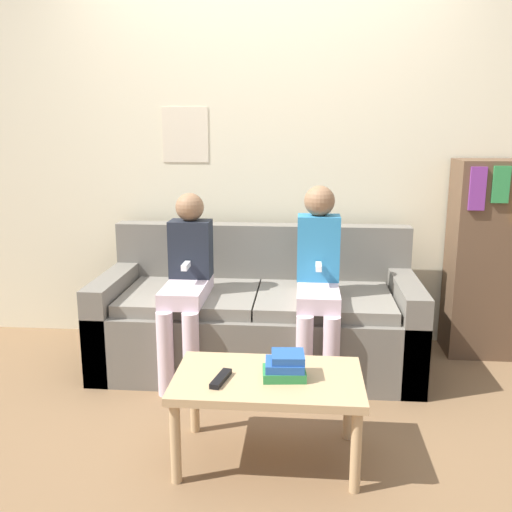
# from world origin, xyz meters

# --- Properties ---
(ground_plane) EXTENTS (10.00, 10.00, 0.00)m
(ground_plane) POSITION_xyz_m (0.00, 0.00, 0.00)
(ground_plane) COLOR brown
(wall_back) EXTENTS (8.00, 0.07, 2.60)m
(wall_back) POSITION_xyz_m (-0.00, 1.03, 1.30)
(wall_back) COLOR beige
(wall_back) RESTS_ON ground_plane
(couch) EXTENTS (1.88, 0.82, 0.82)m
(couch) POSITION_xyz_m (0.00, 0.53, 0.28)
(couch) COLOR #6B665B
(couch) RESTS_ON ground_plane
(coffee_table) EXTENTS (0.81, 0.48, 0.39)m
(coffee_table) POSITION_xyz_m (0.13, -0.51, 0.34)
(coffee_table) COLOR tan
(coffee_table) RESTS_ON ground_plane
(person_left) EXTENTS (0.24, 0.56, 1.06)m
(person_left) POSITION_xyz_m (-0.39, 0.33, 0.59)
(person_left) COLOR silver
(person_left) RESTS_ON ground_plane
(person_right) EXTENTS (0.24, 0.56, 1.10)m
(person_right) POSITION_xyz_m (0.35, 0.34, 0.62)
(person_right) COLOR silver
(person_right) RESTS_ON ground_plane
(tv_remote) EXTENTS (0.07, 0.17, 0.02)m
(tv_remote) POSITION_xyz_m (-0.06, -0.58, 0.40)
(tv_remote) COLOR black
(tv_remote) RESTS_ON coffee_table
(book_stack) EXTENTS (0.19, 0.16, 0.11)m
(book_stack) POSITION_xyz_m (0.20, -0.51, 0.44)
(book_stack) COLOR #2D8442
(book_stack) RESTS_ON coffee_table
(bookshelf) EXTENTS (0.43, 0.33, 1.23)m
(bookshelf) POSITION_xyz_m (1.40, 0.82, 0.62)
(bookshelf) COLOR brown
(bookshelf) RESTS_ON ground_plane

